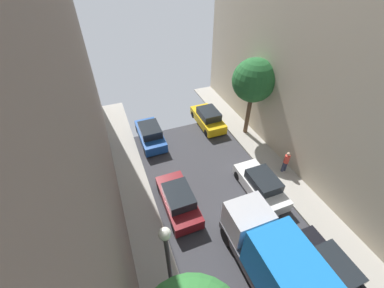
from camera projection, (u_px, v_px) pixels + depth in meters
name	position (u px, v px, depth m)	size (l,w,h in m)	color
sidewalk_right	(379.00, 282.00, 11.96)	(2.00, 44.00, 0.15)	#A8A399
parked_car_left_3	(178.00, 200.00, 14.98)	(1.78, 4.20, 1.57)	maroon
parked_car_left_4	(150.00, 134.00, 20.07)	(1.78, 4.20, 1.57)	#194799
parked_car_right_1	(328.00, 270.00, 11.78)	(1.78, 4.20, 1.57)	black
parked_car_right_2	(261.00, 185.00, 15.89)	(1.78, 4.20, 1.57)	white
parked_car_right_3	(208.00, 118.00, 21.90)	(1.78, 4.20, 1.57)	gold
delivery_truck	(278.00, 268.00, 10.83)	(2.26, 6.60, 3.38)	#4C4C51
pedestrian	(286.00, 161.00, 17.10)	(0.40, 0.36, 1.72)	#2D334C
street_tree_1	(254.00, 81.00, 18.29)	(3.29, 3.29, 6.42)	brown
lamp_post	(168.00, 259.00, 9.06)	(0.44, 0.44, 5.66)	#333338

